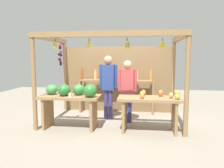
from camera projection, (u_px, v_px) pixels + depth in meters
The scene contains 7 objects.
ground_plane at pixel (113, 120), 5.88m from camera, with size 12.00×12.00×0.00m, color gray.
market_stall at pixel (115, 70), 6.18m from camera, with size 3.44×2.15×2.20m.
fruit_counter_left at pixel (71, 98), 5.15m from camera, with size 1.41×0.67×1.06m.
fruit_counter_right at pixel (150, 106), 4.94m from camera, with size 1.40×0.65×0.92m.
bottle_shelf_unit at pixel (115, 86), 6.54m from camera, with size 2.21×0.22×1.36m.
vendor_man at pixel (108, 81), 5.85m from camera, with size 0.48×0.23×1.70m.
vendor_woman at pixel (127, 86), 5.58m from camera, with size 0.48×0.21×1.58m.
Camera 1 is at (0.74, -5.67, 1.65)m, focal length 35.54 mm.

